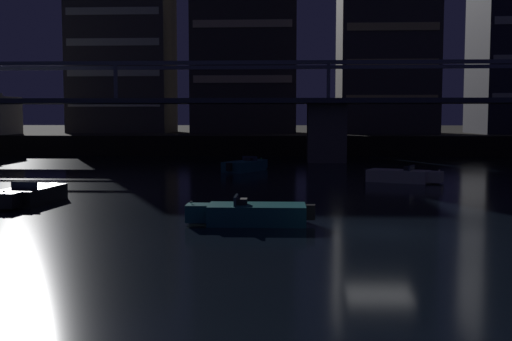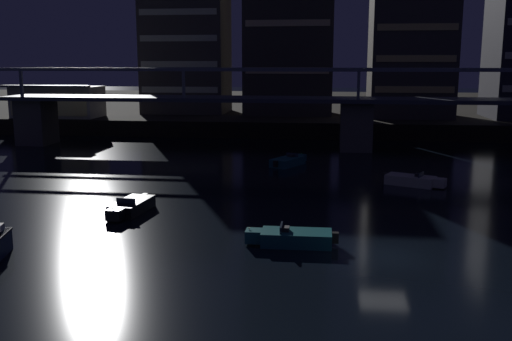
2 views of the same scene
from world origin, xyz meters
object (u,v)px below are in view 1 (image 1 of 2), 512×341
speedboat_mid_left (246,166)px  speedboat_near_right (252,214)px  tower_west_tall (245,0)px  speedboat_mid_right (402,176)px  tower_central (386,49)px  speedboat_near_center (31,195)px  river_bridge (326,115)px  tower_west_low (123,59)px

speedboat_mid_left → speedboat_near_right: bearing=-85.5°
tower_west_tall → speedboat_mid_right: size_ratio=6.75×
tower_central → speedboat_mid_left: (-15.29, -30.80, -12.30)m
tower_west_tall → speedboat_near_center: 54.76m
river_bridge → tower_west_tall: bearing=114.3°
tower_west_tall → speedboat_mid_left: tower_west_tall is taller
speedboat_near_right → tower_central: bearing=76.6°
tower_west_tall → speedboat_mid_right: tower_west_tall is taller
tower_central → speedboat_mid_left: tower_central is taller
tower_central → speedboat_near_right: bearing=-103.4°
river_bridge → tower_west_low: bearing=138.8°
speedboat_near_center → tower_central: bearing=63.8°
speedboat_near_right → tower_west_low: bearing=109.3°
river_bridge → speedboat_near_right: 36.65m
river_bridge → tower_west_low: 34.50m
tower_west_low → tower_west_tall: 17.72m
speedboat_near_right → speedboat_mid_left: bearing=94.5°
river_bridge → tower_west_low: size_ratio=4.34×
speedboat_near_center → speedboat_near_right: 12.65m
river_bridge → speedboat_near_center: (-16.34, -30.53, -4.01)m
tower_west_tall → tower_central: bearing=-2.7°
speedboat_near_center → speedboat_mid_left: same height
speedboat_mid_right → tower_west_tall: bearing=108.4°
speedboat_near_center → tower_west_tall: bearing=82.1°
tower_west_low → river_bridge: bearing=-41.2°
tower_west_tall → speedboat_near_center: tower_west_tall is taller
tower_central → speedboat_near_center: tower_central is taller
tower_west_low → tower_west_tall: (16.12, -1.67, 7.16)m
river_bridge → tower_central: tower_central is taller
tower_central → speedboat_near_right: tower_central is taller
tower_west_tall → speedboat_mid_left: bearing=-85.8°
river_bridge → speedboat_near_center: size_ratio=16.07×
speedboat_near_center → speedboat_near_right: same height
tower_central → speedboat_mid_left: size_ratio=4.35×
tower_west_low → speedboat_near_right: bearing=-70.7°
tower_west_low → speedboat_near_center: 54.68m
river_bridge → tower_central: (8.34, 19.70, 8.29)m
speedboat_near_right → speedboat_mid_left: size_ratio=1.06×
tower_west_low → speedboat_near_right: (20.41, -58.28, -11.33)m
river_bridge → speedboat_near_center: river_bridge is taller
tower_central → speedboat_near_center: (-24.67, -50.23, -12.30)m
tower_west_low → speedboat_near_center: (9.04, -52.72, -11.33)m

